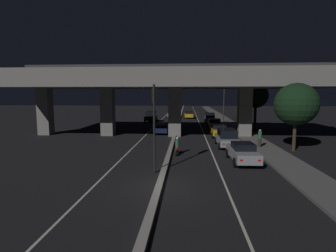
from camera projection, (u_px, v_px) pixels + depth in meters
name	position (u px, v px, depth m)	size (l,w,h in m)	color
ground_plane	(159.00, 187.00, 14.11)	(200.00, 200.00, 0.00)	black
lane_line_left_inner	(160.00, 121.00, 49.02)	(0.12, 126.00, 0.00)	beige
lane_line_right_inner	(199.00, 121.00, 48.50)	(0.12, 126.00, 0.00)	beige
median_divider	(179.00, 121.00, 48.75)	(0.37, 126.00, 0.21)	gray
sidewalk_right	(232.00, 126.00, 41.20)	(2.59, 126.00, 0.15)	#5B5956
elevated_overpass	(173.00, 81.00, 30.71)	(36.35, 12.04, 8.50)	gray
traffic_light_left_of_median	(154.00, 113.00, 16.33)	(0.30, 0.49, 5.60)	black
street_lamp	(222.00, 92.00, 46.04)	(2.76, 0.32, 8.97)	#2D2D30
car_silver_lead	(243.00, 152.00, 19.22)	(1.93, 4.41, 1.47)	gray
car_silver_second	(227.00, 138.00, 24.97)	(1.97, 4.34, 1.68)	gray
car_taxi_yellow_third	(219.00, 130.00, 30.97)	(1.87, 4.06, 1.41)	gold
car_taxi_yellow_fourth	(214.00, 124.00, 37.81)	(2.02, 4.29, 1.47)	gold
car_silver_fifth	(210.00, 118.00, 46.28)	(2.07, 4.35, 1.67)	gray
car_taxi_yellow_sixth	(189.00, 115.00, 54.70)	(1.96, 4.16, 1.41)	gold
car_dark_blue_lead_oncoming	(162.00, 128.00, 33.57)	(1.98, 4.20, 1.38)	#141938
car_black_second_oncoming	(151.00, 116.00, 47.35)	(2.08, 4.01, 1.93)	black
car_grey_third_oncoming	(171.00, 114.00, 56.01)	(2.18, 4.33, 1.58)	#515459
motorcycle_red_filtering_near	(177.00, 147.00, 21.82)	(0.33, 1.69, 1.47)	black
pedestrian_on_sidewalk	(260.00, 138.00, 24.05)	(0.35, 0.35, 1.63)	#2D261E
roadside_tree_kerbside_near	(296.00, 104.00, 22.65)	(3.69, 3.69, 5.97)	#38281C
roadside_tree_kerbside_mid	(256.00, 96.00, 37.31)	(3.51, 3.51, 6.54)	#38281C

